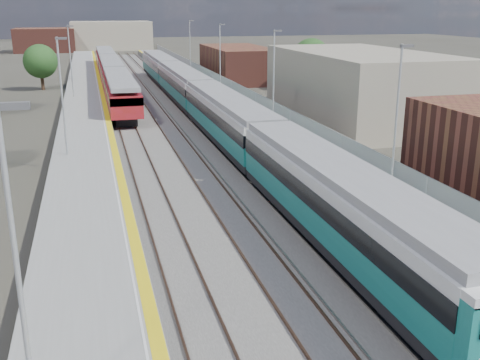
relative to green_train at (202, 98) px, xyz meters
name	(u,v)px	position (x,y,z in m)	size (l,w,h in m)	color
ground	(182,118)	(-1.50, 2.40, -2.27)	(320.00, 320.00, 0.00)	#47443A
ballast_bed	(156,114)	(-3.75, 4.90, -2.24)	(10.50, 155.00, 0.06)	#565451
tracks	(160,111)	(-3.15, 6.58, -2.17)	(8.96, 160.00, 0.17)	#4C3323
platform_right	(229,106)	(3.78, 4.89, -1.74)	(4.70, 155.00, 8.52)	slate
platform_left	(85,113)	(-10.55, 4.89, -1.76)	(4.30, 155.00, 8.52)	slate
buildings	(40,6)	(-19.62, 91.00, 8.43)	(72.00, 185.50, 40.00)	brown
green_train	(202,98)	(0.00, 0.00, 0.00)	(2.93, 81.62, 3.23)	black
red_train	(111,72)	(-7.00, 26.37, -0.14)	(2.86, 57.91, 3.60)	black
tree_c	(40,61)	(-15.81, 26.56, 1.40)	(4.31, 4.31, 5.84)	#382619
tree_d	(311,58)	(17.76, 17.44, 1.87)	(4.86, 4.86, 6.59)	#382619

